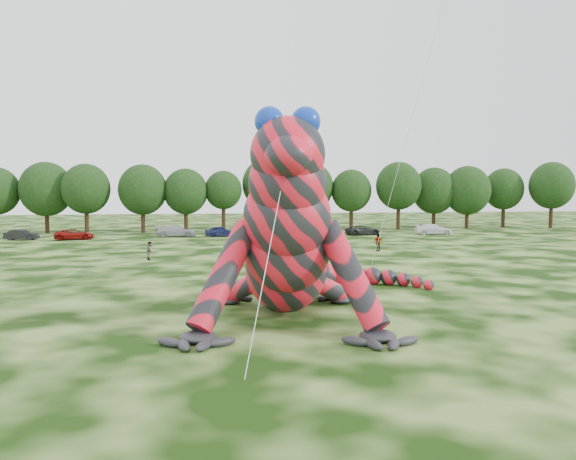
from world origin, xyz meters
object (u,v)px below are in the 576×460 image
(car_2, at_px, (74,234))
(spectator_2, at_px, (328,245))
(tree_11, at_px, (310,196))
(car_1, at_px, (22,235))
(car_5, at_px, (297,231))
(tree_16, at_px, (504,198))
(tree_17, at_px, (552,195))
(tree_14, at_px, (434,198))
(spectator_5, at_px, (283,261))
(car_4, at_px, (221,231))
(tree_6, at_px, (86,199))
(car_6, at_px, (363,230))
(car_7, at_px, (433,229))
(tree_15, at_px, (467,197))
(spectator_3, at_px, (378,243))
(tree_9, at_px, (223,201))
(spectator_1, at_px, (150,251))
(tree_12, at_px, (351,200))
(tree_10, at_px, (266,195))
(tree_13, at_px, (399,196))
(tree_5, at_px, (46,197))
(tree_7, at_px, (143,199))
(car_3, at_px, (176,231))
(inflatable_gecko, at_px, (286,216))
(tree_8, at_px, (186,200))

(car_2, bearing_deg, spectator_2, -136.21)
(tree_11, height_order, car_1, tree_11)
(car_5, bearing_deg, tree_16, -64.23)
(tree_11, bearing_deg, tree_17, -2.30)
(tree_14, relative_size, spectator_5, 5.33)
(tree_16, height_order, tree_17, tree_17)
(car_4, bearing_deg, tree_6, 60.33)
(tree_11, bearing_deg, spectator_5, -103.97)
(car_6, xyz_separation_m, car_7, (9.40, -0.96, 0.07))
(tree_15, bearing_deg, car_4, -165.88)
(car_2, xyz_separation_m, car_7, (45.36, 0.42, 0.07))
(tree_14, xyz_separation_m, spectator_3, (-18.92, -30.09, -3.86))
(car_1, bearing_deg, tree_9, -62.88)
(tree_15, distance_m, spectator_1, 55.87)
(tree_12, relative_size, spectator_5, 5.08)
(tree_10, distance_m, tree_13, 19.79)
(car_1, xyz_separation_m, car_2, (6.05, -0.55, 0.01))
(car_7, xyz_separation_m, spectator_5, (-24.97, -30.94, 0.17))
(spectator_1, bearing_deg, tree_5, 29.18)
(tree_15, relative_size, spectator_5, 5.46)
(car_5, bearing_deg, tree_15, -63.16)
(tree_17, height_order, car_1, tree_17)
(tree_11, bearing_deg, spectator_3, -88.53)
(tree_7, height_order, tree_16, tree_7)
(tree_13, height_order, car_4, tree_13)
(tree_12, height_order, tree_15, tree_15)
(tree_7, relative_size, tree_17, 0.92)
(tree_7, height_order, tree_15, tree_15)
(tree_7, distance_m, tree_10, 17.58)
(tree_11, relative_size, tree_13, 0.99)
(tree_16, bearing_deg, tree_11, -177.87)
(tree_17, bearing_deg, car_3, -172.30)
(tree_12, distance_m, tree_17, 31.96)
(inflatable_gecko, bearing_deg, tree_11, 85.29)
(car_5, height_order, car_7, car_7)
(tree_10, bearing_deg, tree_14, 0.32)
(tree_8, relative_size, car_7, 1.83)
(tree_12, height_order, car_3, tree_12)
(car_5, distance_m, car_6, 8.70)
(tree_12, bearing_deg, tree_11, 175.82)
(tree_7, distance_m, spectator_2, 35.46)
(tree_6, xyz_separation_m, car_3, (12.24, -7.76, -4.03))
(tree_16, bearing_deg, tree_5, -179.22)
(car_4, bearing_deg, spectator_1, 159.24)
(tree_5, distance_m, tree_7, 13.15)
(car_1, xyz_separation_m, car_4, (23.44, 1.12, 0.05))
(tree_5, relative_size, car_3, 1.98)
(inflatable_gecko, height_order, car_5, inflatable_gecko)
(tree_5, height_order, tree_9, tree_5)
(tree_9, xyz_separation_m, tree_11, (12.72, 0.85, 0.70))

